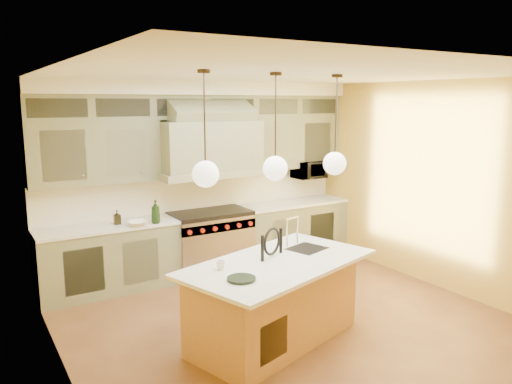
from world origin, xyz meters
TOP-DOWN VIEW (x-y plane):
  - floor at (0.00, 0.00)m, footprint 5.00×5.00m
  - ceiling at (0.00, 0.00)m, footprint 5.00×5.00m
  - wall_back at (0.00, 2.50)m, footprint 5.00×0.00m
  - wall_front at (0.00, -2.50)m, footprint 5.00×0.00m
  - wall_left at (-2.50, 0.00)m, footprint 0.00×5.00m
  - wall_right at (2.50, 0.00)m, footprint 0.00×5.00m
  - back_cabinetry at (0.00, 2.23)m, footprint 5.00×0.77m
  - range at (0.00, 2.14)m, footprint 1.20×0.74m
  - kitchen_island at (-0.39, -0.25)m, footprint 2.39×1.73m
  - counter_stool at (-0.29, -0.27)m, footprint 0.58×0.58m
  - microwave at (1.95, 2.25)m, footprint 0.54×0.37m
  - oil_bottle_a at (-0.94, 1.92)m, footprint 0.13×0.13m
  - oil_bottle_b at (-1.41, 2.15)m, footprint 0.09×0.09m
  - fruit_bowl at (-1.19, 1.92)m, footprint 0.30×0.30m
  - cup at (-1.03, -0.21)m, footprint 0.11×0.11m
  - pendant_left at (-1.20, -0.25)m, footprint 0.26×0.26m
  - pendant_center at (-0.40, -0.25)m, footprint 0.26×0.26m
  - pendant_right at (0.40, -0.25)m, footprint 0.26×0.26m

SIDE VIEW (x-z plane):
  - floor at x=0.00m, z-range 0.00..0.00m
  - kitchen_island at x=-0.39m, z-range -0.20..1.15m
  - range at x=0.00m, z-range 0.01..0.97m
  - counter_stool at x=-0.29m, z-range 0.09..1.35m
  - cup at x=-1.03m, z-range 0.92..1.01m
  - fruit_bowl at x=-1.19m, z-range 0.94..1.01m
  - oil_bottle_b at x=-1.41m, z-range 0.94..1.14m
  - oil_bottle_a at x=-0.94m, z-range 0.94..1.27m
  - back_cabinetry at x=0.00m, z-range -0.02..2.88m
  - microwave at x=1.95m, z-range 1.30..1.60m
  - wall_back at x=0.00m, z-range -1.05..3.95m
  - wall_front at x=0.00m, z-range -1.05..3.95m
  - wall_left at x=-2.50m, z-range -1.05..3.95m
  - wall_right at x=2.50m, z-range -1.05..3.95m
  - pendant_left at x=-1.20m, z-range 1.39..2.50m
  - pendant_center at x=-0.40m, z-range 1.39..2.50m
  - pendant_right at x=0.40m, z-range 1.39..2.50m
  - ceiling at x=0.00m, z-range 2.90..2.90m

